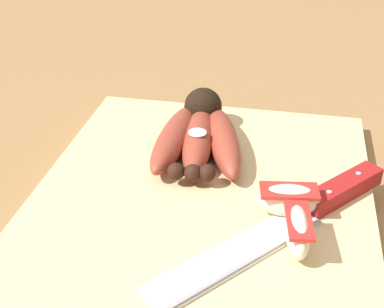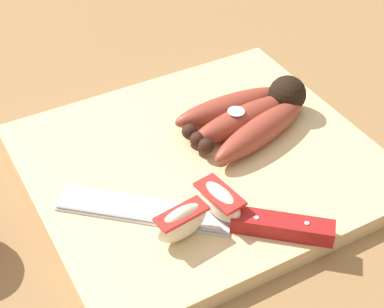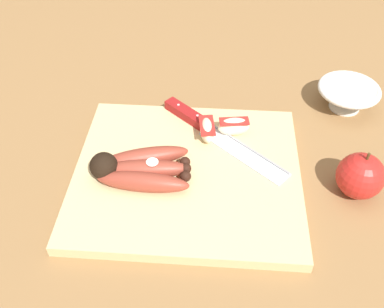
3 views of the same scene
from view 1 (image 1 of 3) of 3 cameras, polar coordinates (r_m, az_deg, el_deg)
ground_plane at (r=0.55m, az=2.01°, el=-6.00°), size 6.00×6.00×0.00m
cutting_board at (r=0.55m, az=1.27°, el=-4.50°), size 0.38×0.34×0.02m
banana_bunch at (r=0.60m, az=0.77°, el=2.14°), size 0.16×0.11×0.05m
chefs_knife at (r=0.52m, az=12.51°, el=-5.83°), size 0.23×0.21×0.02m
apple_wedge_near at (r=0.47m, az=11.25°, el=-8.11°), size 0.06×0.03×0.04m
apple_wedge_middle at (r=0.51m, az=10.29°, el=-4.83°), size 0.03×0.06×0.03m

